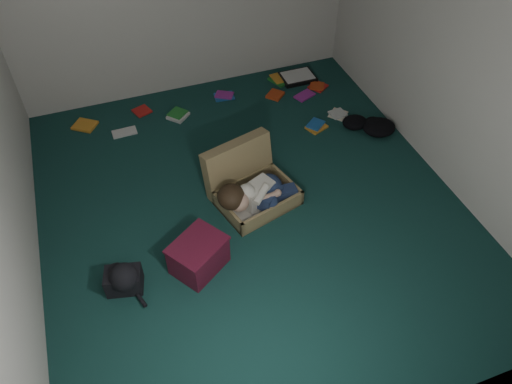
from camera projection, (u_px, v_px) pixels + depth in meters
floor at (251, 206)px, 4.93m from camera, size 4.50×4.50×0.00m
wall_front at (398, 340)px, 2.52m from camera, size 4.50×0.00×4.50m
wall_right at (459, 52)px, 4.47m from camera, size 0.00×4.50×4.50m
suitcase at (249, 184)px, 4.92m from camera, size 0.90×0.89×0.54m
person at (256, 194)px, 4.76m from camera, size 0.82×0.41×0.34m
maroon_bin at (199, 255)px, 4.31m from camera, size 0.59×0.56×0.32m
backpack at (124, 280)px, 4.19m from camera, size 0.43×0.38×0.23m
clothing_pile at (370, 125)px, 5.73m from camera, size 0.46×0.40×0.13m
paper_tray at (298, 77)px, 6.48m from camera, size 0.43×0.33×0.06m
book_scatter at (237, 107)px, 6.06m from camera, size 3.13×1.26×0.02m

